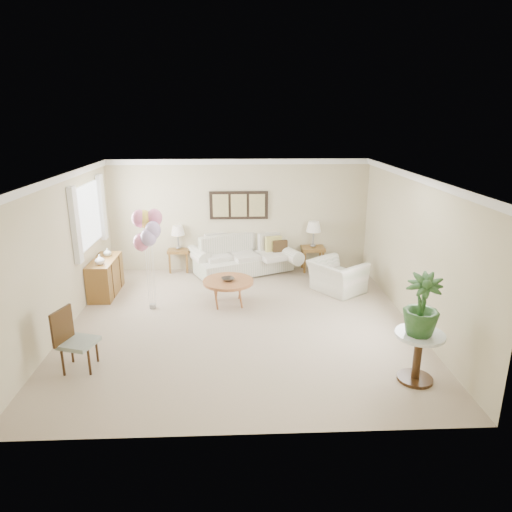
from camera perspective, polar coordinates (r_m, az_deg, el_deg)
The scene contains 18 objects.
ground_plane at distance 8.22m, azimuth -1.88°, elevation -8.28°, with size 6.00×6.00×0.00m, color tan.
room_shell at distance 7.76m, azimuth -2.81°, elevation 2.93°, with size 6.04×6.04×2.60m.
wall_art_triptych at distance 10.58m, azimuth -2.16°, elevation 6.35°, with size 1.35×0.06×0.65m.
sofa at distance 10.63m, azimuth -1.51°, elevation -0.25°, with size 2.74×1.73×0.89m.
end_table_left at distance 10.86m, azimuth -9.62°, elevation 0.45°, with size 0.50×0.45×0.54m.
end_table_right at distance 10.82m, azimuth 7.11°, elevation 0.68°, with size 0.53×0.48×0.58m.
lamp_left at distance 10.73m, azimuth -9.76°, elevation 3.09°, with size 0.32×0.32×0.56m.
lamp_right at distance 10.68m, azimuth 7.22°, elevation 3.56°, with size 0.34×0.34×0.61m.
coffee_table at distance 8.82m, azimuth -3.49°, elevation -3.28°, with size 0.98×0.98×0.50m.
decor_bowl at distance 8.77m, azimuth -3.53°, elevation -2.91°, with size 0.24×0.24×0.06m, color #2D261E.
armchair at distance 9.64m, azimuth 10.09°, elevation -2.54°, with size 1.01×0.88×0.65m, color silver.
side_table at distance 6.69m, azimuth 19.68°, elevation -10.43°, with size 0.67×0.67×0.72m.
potted_plant at distance 6.41m, azimuth 20.02°, elevation -5.77°, with size 0.47×0.47×0.85m, color #1E4A19.
accent_chair at distance 7.11m, azimuth -21.89°, elevation -9.52°, with size 0.58×0.58×0.94m.
credenza at distance 9.85m, azimuth -18.30°, elevation -2.47°, with size 0.46×1.20×0.74m.
vase_white at distance 9.40m, azimuth -18.96°, elevation -0.44°, with size 0.19×0.19×0.20m, color silver.
vase_sage at distance 9.92m, azimuth -18.09°, elevation 0.45°, with size 0.16×0.16×0.17m, color #A7AF9F.
balloon_cluster at distance 8.51m, azimuth -13.49°, elevation 3.44°, with size 0.55×0.56×1.91m.
Camera 1 is at (-0.06, -7.43, 3.53)m, focal length 32.00 mm.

